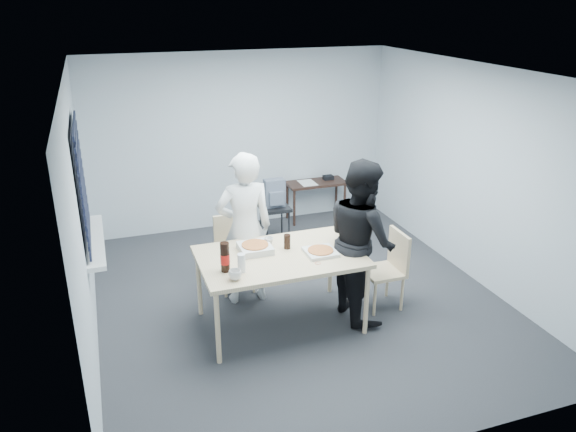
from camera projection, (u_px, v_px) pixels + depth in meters
name	position (u px, v px, depth m)	size (l,w,h in m)	color
room	(84.00, 192.00, 5.73)	(5.00, 5.00, 5.00)	#2D2C32
dining_table	(280.00, 260.00, 5.81)	(1.68, 1.06, 0.82)	beige
chair_far	(233.00, 247.00, 6.70)	(0.42, 0.42, 0.89)	beige
chair_right	(390.00, 264.00, 6.27)	(0.42, 0.42, 0.89)	beige
person_white	(245.00, 229.00, 6.26)	(0.65, 0.42, 1.77)	silver
person_black	(361.00, 240.00, 5.98)	(0.86, 0.47, 1.77)	black
side_table	(316.00, 187.00, 8.73)	(0.92, 0.41, 0.61)	#321C16
stool	(275.00, 213.00, 7.90)	(0.40, 0.40, 0.56)	black
backpack	(275.00, 194.00, 7.78)	(0.28, 0.21, 0.39)	slate
pizza_box_a	(255.00, 248.00, 5.86)	(0.33, 0.33, 0.08)	silver
pizza_box_b	(321.00, 252.00, 5.81)	(0.31, 0.31, 0.04)	silver
mug_a	(235.00, 275.00, 5.28)	(0.12, 0.12, 0.10)	silver
mug_b	(269.00, 242.00, 5.99)	(0.10, 0.10, 0.09)	silver
cola_glass	(287.00, 242.00, 5.91)	(0.07, 0.07, 0.16)	black
soda_bottle	(225.00, 258.00, 5.40)	(0.09, 0.09, 0.30)	black
plastic_cups	(242.00, 263.00, 5.41)	(0.08, 0.08, 0.19)	silver
rubber_band	(318.00, 263.00, 5.61)	(0.06, 0.06, 0.00)	red
papers	(307.00, 183.00, 8.65)	(0.24, 0.32, 0.01)	white
black_box	(328.00, 177.00, 8.80)	(0.15, 0.11, 0.07)	black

